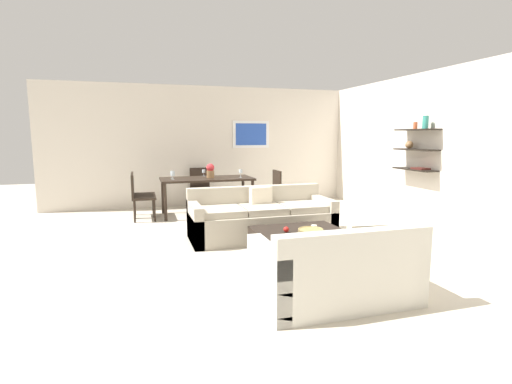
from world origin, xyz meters
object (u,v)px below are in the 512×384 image
decorative_bowl (311,231)px  apple_on_coffee_table (286,229)px  dining_chair_left_near (139,194)px  dining_table (207,181)px  wine_glass_left_near (173,174)px  wine_glass_right_near (241,172)px  dining_chair_head (201,185)px  wine_glass_left_far (172,173)px  centerpiece_vase (210,171)px  coffee_table (302,247)px  sofa_beige (261,219)px  loveseat_white (336,271)px  wine_glass_head (204,172)px  candle_jar (314,228)px  dining_chair_left_far (139,191)px  dining_chair_right_near (272,189)px

decorative_bowl → apple_on_coffee_table: bearing=150.6°
decorative_bowl → dining_chair_left_near: (-2.05, 3.20, 0.09)m
dining_table → wine_glass_left_near: (-0.68, -0.11, 0.19)m
decorative_bowl → wine_glass_right_near: (-0.05, 3.29, 0.46)m
dining_table → dining_chair_head: dining_chair_head is taller
wine_glass_left_near → wine_glass_left_far: size_ratio=1.19×
apple_on_coffee_table → centerpiece_vase: size_ratio=0.25×
wine_glass_left_near → wine_glass_left_far: 0.21m
coffee_table → wine_glass_left_far: 3.74m
sofa_beige → wine_glass_right_near: wine_glass_right_near is taller
wine_glass_left_near → centerpiece_vase: 0.76m
sofa_beige → loveseat_white: same height
wine_glass_right_near → wine_glass_head: size_ratio=1.19×
candle_jar → wine_glass_left_near: (-1.52, 3.15, 0.45)m
dining_chair_left_near → sofa_beige: bearing=-45.3°
decorative_bowl → wine_glass_left_near: wine_glass_left_near is taller
wine_glass_left_near → wine_glass_head: wine_glass_left_near is taller
dining_chair_left_far → centerpiece_vase: bearing=-8.2°
candle_jar → dining_chair_left_far: bearing=122.0°
sofa_beige → wine_glass_left_far: size_ratio=15.53×
candle_jar → centerpiece_vase: 3.38m
dining_chair_left_far → loveseat_white: bearing=-69.0°
apple_on_coffee_table → dining_chair_right_near: (0.86, 3.05, 0.09)m
decorative_bowl → wine_glass_head: 3.87m
dining_chair_left_far → dining_chair_head: size_ratio=1.00×
sofa_beige → coffee_table: sofa_beige is taller
dining_chair_left_far → dining_table: bearing=-8.4°
apple_on_coffee_table → dining_chair_left_near: size_ratio=0.08×
wine_glass_right_near → dining_chair_left_near: bearing=-177.5°
loveseat_white → wine_glass_left_near: wine_glass_left_near is taller
sofa_beige → dining_chair_left_far: 2.89m
candle_jar → wine_glass_head: wine_glass_head is taller
dining_chair_head → loveseat_white: bearing=-84.8°
dining_chair_left_near → centerpiece_vase: centerpiece_vase is taller
sofa_beige → loveseat_white: 2.47m
coffee_table → dining_chair_left_far: bearing=119.4°
dining_chair_head → wine_glass_left_far: 1.06m
decorative_bowl → dining_chair_left_far: dining_chair_left_far is taller
sofa_beige → wine_glass_right_near: size_ratio=13.56×
dining_table → wine_glass_head: (-0.00, 0.37, 0.17)m
apple_on_coffee_table → wine_glass_right_near: wine_glass_right_near is taller
dining_chair_left_far → centerpiece_vase: 1.46m
dining_table → dining_chair_right_near: bearing=-8.4°
decorative_bowl → dining_chair_left_near: dining_chair_left_near is taller
loveseat_white → coffee_table: 1.20m
decorative_bowl → dining_chair_right_near: bearing=79.5°
candle_jar → wine_glass_left_far: (-1.52, 3.37, 0.43)m
wine_glass_head → centerpiece_vase: (0.07, -0.38, 0.05)m
candle_jar → dining_chair_left_far: 4.08m
sofa_beige → dining_table: sofa_beige is taller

